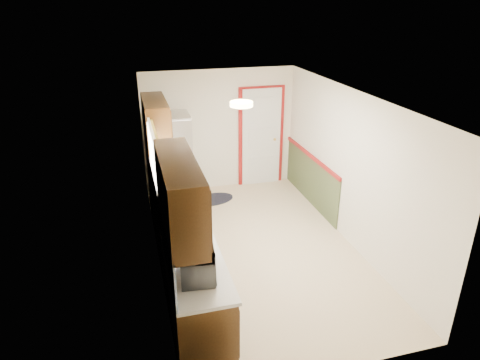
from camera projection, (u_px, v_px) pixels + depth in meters
room_shell at (257, 178)px, 6.24m from camera, size 3.20×5.20×2.52m
kitchen_run at (177, 222)px, 5.84m from camera, size 0.63×4.00×2.20m
back_wall_trim at (272, 146)px, 8.56m from camera, size 1.12×2.30×2.08m
ceiling_fixture at (241, 104)px, 5.53m from camera, size 0.30×0.30×0.06m
microwave at (197, 261)px, 4.43m from camera, size 0.35×0.56×0.36m
refrigerator at (172, 159)px, 7.95m from camera, size 0.72×0.72×1.71m
rug at (213, 199)px, 8.33m from camera, size 0.91×0.70×0.01m
cooktop at (168, 175)px, 6.99m from camera, size 0.49×0.59×0.02m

